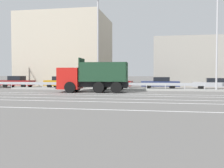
% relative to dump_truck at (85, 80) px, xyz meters
% --- Properties ---
extents(ground_plane, '(320.00, 320.00, 0.00)m').
position_rel_dump_truck_xyz_m(ground_plane, '(4.62, 1.72, -1.22)').
color(ground_plane, '#605E5B').
extents(lane_strip_0, '(52.30, 0.16, 0.01)m').
position_rel_dump_truck_xyz_m(lane_strip_0, '(0.84, -1.74, -1.22)').
color(lane_strip_0, silver).
rests_on(lane_strip_0, ground_plane).
extents(lane_strip_1, '(52.30, 0.16, 0.01)m').
position_rel_dump_truck_xyz_m(lane_strip_1, '(0.84, -3.61, -1.22)').
color(lane_strip_1, silver).
rests_on(lane_strip_1, ground_plane).
extents(lane_strip_2, '(52.30, 0.16, 0.01)m').
position_rel_dump_truck_xyz_m(lane_strip_2, '(0.84, -6.30, -1.22)').
color(lane_strip_2, silver).
rests_on(lane_strip_2, ground_plane).
extents(lane_strip_3, '(52.30, 0.16, 0.01)m').
position_rel_dump_truck_xyz_m(lane_strip_3, '(0.84, -8.28, -1.22)').
color(lane_strip_3, silver).
rests_on(lane_strip_3, ground_plane).
extents(lane_strip_4, '(52.30, 0.16, 0.01)m').
position_rel_dump_truck_xyz_m(lane_strip_4, '(0.84, -11.79, -1.22)').
color(lane_strip_4, silver).
rests_on(lane_strip_4, ground_plane).
extents(median_island, '(28.77, 1.10, 0.18)m').
position_rel_dump_truck_xyz_m(median_island, '(4.62, 3.61, -1.13)').
color(median_island, gray).
rests_on(median_island, ground_plane).
extents(median_guardrail, '(52.30, 0.09, 0.78)m').
position_rel_dump_truck_xyz_m(median_guardrail, '(4.62, 4.99, -0.65)').
color(median_guardrail, '#9EA0A5').
rests_on(median_guardrail, ground_plane).
extents(dump_truck, '(6.88, 3.02, 3.28)m').
position_rel_dump_truck_xyz_m(dump_truck, '(0.00, 0.00, 0.00)').
color(dump_truck, red).
rests_on(dump_truck, ground_plane).
extents(median_road_sign, '(0.79, 0.16, 2.50)m').
position_rel_dump_truck_xyz_m(median_road_sign, '(-2.22, 3.61, 0.12)').
color(median_road_sign, white).
rests_on(median_road_sign, ground_plane).
extents(street_lamp_1, '(0.70, 2.59, 9.94)m').
position_rel_dump_truck_xyz_m(street_lamp_1, '(0.40, 3.51, 4.29)').
color(street_lamp_1, '#ADADB2').
rests_on(street_lamp_1, ground_plane).
extents(street_lamp_2, '(0.71, 2.41, 9.84)m').
position_rel_dump_truck_xyz_m(street_lamp_2, '(12.74, 3.31, 4.21)').
color(street_lamp_2, '#ADADB2').
rests_on(street_lamp_2, ground_plane).
extents(parked_car_1, '(4.31, 1.95, 1.50)m').
position_rel_dump_truck_xyz_m(parked_car_1, '(-11.08, 6.72, -0.48)').
color(parked_car_1, maroon).
rests_on(parked_car_1, ground_plane).
extents(parked_car_2, '(4.44, 2.14, 1.45)m').
position_rel_dump_truck_xyz_m(parked_car_2, '(-4.99, 6.80, -0.49)').
color(parked_car_2, '#B27A14').
rests_on(parked_car_2, ground_plane).
extents(parked_car_3, '(4.83, 2.10, 1.38)m').
position_rel_dump_truck_xyz_m(parked_car_3, '(1.44, 7.30, -0.51)').
color(parked_car_3, maroon).
rests_on(parked_car_3, ground_plane).
extents(parked_car_4, '(4.46, 2.08, 1.40)m').
position_rel_dump_truck_xyz_m(parked_car_4, '(7.18, 6.90, -0.51)').
color(parked_car_4, navy).
rests_on(parked_car_4, ground_plane).
extents(parked_car_5, '(4.91, 2.10, 1.30)m').
position_rel_dump_truck_xyz_m(parked_car_5, '(13.23, 6.82, -0.55)').
color(parked_car_5, '#A3A3A8').
rests_on(parked_car_5, ground_plane).
extents(background_building_0, '(12.52, 11.29, 10.69)m').
position_rel_dump_truck_xyz_m(background_building_0, '(-7.42, 15.33, 4.12)').
color(background_building_0, '#B7AD99').
rests_on(background_building_0, ground_plane).
extents(background_building_1, '(11.53, 15.57, 6.72)m').
position_rel_dump_truck_xyz_m(background_building_1, '(12.04, 18.16, 2.14)').
color(background_building_1, gray).
rests_on(background_building_1, ground_plane).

